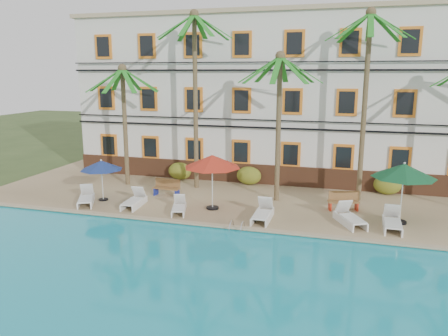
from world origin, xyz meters
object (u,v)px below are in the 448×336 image
(palm_d, at_px, (366,83))
(umbrella_green, at_px, (404,171))
(umbrella_red, at_px, (212,162))
(bench_left, at_px, (167,187))
(palm_a, at_px, (124,108))
(bench_right, at_px, (343,201))
(palm_b, at_px, (195,79))
(lounger_f, at_px, (392,222))
(lounger_a, at_px, (86,198))
(lounger_e, at_px, (350,217))
(pool_ladder, at_px, (237,229))
(lounger_d, at_px, (263,213))
(palm_c, at_px, (279,106))
(lounger_b, at_px, (134,201))
(lounger_c, at_px, (179,207))
(umbrella_blue, at_px, (101,165))

(palm_d, bearing_deg, umbrella_green, -61.86)
(umbrella_red, xyz_separation_m, bench_left, (-3.11, 1.57, -1.92))
(palm_a, height_order, palm_d, palm_d)
(umbrella_green, xyz_separation_m, bench_right, (-2.49, 1.30, -1.93))
(palm_b, bearing_deg, bench_left, -114.92)
(umbrella_green, height_order, lounger_f, umbrella_green)
(lounger_f, bearing_deg, lounger_a, -178.23)
(palm_b, xyz_separation_m, bench_left, (-0.97, -2.09, -5.78))
(umbrella_green, height_order, lounger_e, umbrella_green)
(lounger_e, height_order, bench_right, lounger_e)
(bench_right, bearing_deg, palm_b, 166.30)
(umbrella_red, height_order, pool_ladder, umbrella_red)
(palm_a, relative_size, lounger_d, 3.45)
(palm_d, xyz_separation_m, umbrella_red, (-6.98, -3.58, -3.72))
(bench_left, bearing_deg, palm_c, 7.55)
(palm_a, xyz_separation_m, lounger_e, (12.94, -3.64, -4.29))
(palm_d, distance_m, lounger_b, 13.08)
(palm_b, relative_size, umbrella_red, 3.56)
(lounger_c, relative_size, lounger_e, 0.84)
(palm_c, distance_m, lounger_e, 6.58)
(palm_c, distance_m, umbrella_green, 6.74)
(umbrella_red, height_order, lounger_d, umbrella_red)
(umbrella_green, bearing_deg, bench_right, 152.54)
(lounger_e, xyz_separation_m, lounger_f, (1.78, -0.09, -0.00))
(palm_a, height_order, umbrella_green, palm_a)
(umbrella_green, bearing_deg, lounger_c, -172.64)
(bench_left, bearing_deg, palm_b, 65.08)
(lounger_b, bearing_deg, umbrella_blue, 166.06)
(palm_d, height_order, lounger_d, palm_d)
(umbrella_green, relative_size, lounger_c, 1.55)
(palm_b, xyz_separation_m, lounger_a, (-4.37, -4.66, -5.94))
(umbrella_green, xyz_separation_m, lounger_f, (-0.39, -0.87, -2.08))
(lounger_e, distance_m, lounger_f, 1.78)
(lounger_d, xyz_separation_m, pool_ladder, (-0.84, -1.48, -0.32))
(lounger_a, bearing_deg, lounger_c, 0.22)
(bench_left, bearing_deg, umbrella_red, -26.83)
(umbrella_blue, xyz_separation_m, lounger_f, (14.35, -0.36, -1.57))
(palm_a, bearing_deg, bench_right, -7.09)
(lounger_e, height_order, lounger_f, lounger_e)
(palm_a, xyz_separation_m, palm_b, (4.25, 0.47, 1.64))
(lounger_d, height_order, bench_right, lounger_d)
(palm_b, xyz_separation_m, lounger_e, (8.69, -4.11, -5.93))
(lounger_c, bearing_deg, bench_left, 123.92)
(lounger_a, relative_size, lounger_e, 0.97)
(lounger_d, relative_size, bench_right, 1.31)
(umbrella_red, bearing_deg, lounger_d, -19.24)
(lounger_c, relative_size, bench_left, 1.18)
(lounger_c, relative_size, lounger_d, 0.88)
(palm_b, relative_size, palm_d, 1.03)
(palm_d, xyz_separation_m, bench_right, (-0.75, -1.96, -5.64))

